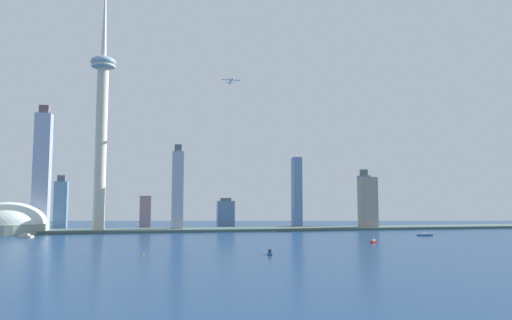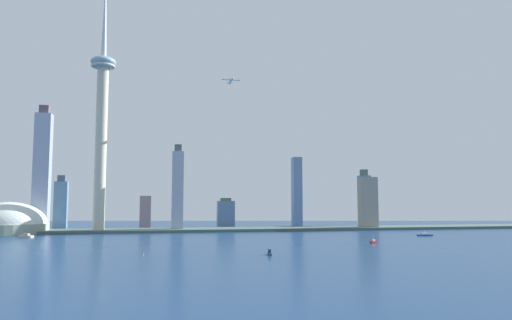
{
  "view_description": "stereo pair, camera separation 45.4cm",
  "coord_description": "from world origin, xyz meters",
  "px_view_note": "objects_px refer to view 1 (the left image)",
  "views": [
    {
      "loc": [
        -159.96,
        -168.19,
        38.05
      ],
      "look_at": [
        -24.28,
        467.13,
        97.55
      ],
      "focal_mm": 32.95,
      "sensor_mm": 36.0,
      "label": 1
    },
    {
      "loc": [
        -159.51,
        -168.29,
        38.05
      ],
      "look_at": [
        -24.28,
        467.13,
        97.55
      ],
      "focal_mm": 32.95,
      "sensor_mm": 36.0,
      "label": 2
    }
  ],
  "objects_px": {
    "skyscraper_6": "(145,212)",
    "boat_0": "(425,235)",
    "observation_tower": "(102,112)",
    "channel_buoy_1": "(144,254)",
    "skyscraper_4": "(364,200)",
    "boat_3": "(374,242)",
    "boat_2": "(270,253)",
    "skyscraper_3": "(368,203)",
    "skyscraper_7": "(42,171)",
    "skyscraper_2": "(177,190)",
    "skyscraper_0": "(297,191)",
    "airplane": "(231,81)",
    "skyscraper_5": "(226,214)",
    "stadium_dome": "(8,225)",
    "skyscraper_1": "(61,204)"
  },
  "relations": [
    {
      "from": "skyscraper_6",
      "to": "boat_0",
      "type": "bearing_deg",
      "value": -35.07
    },
    {
      "from": "observation_tower",
      "to": "channel_buoy_1",
      "type": "xyz_separation_m",
      "value": [
        63.01,
        -277.75,
        -155.43
      ]
    },
    {
      "from": "skyscraper_4",
      "to": "boat_3",
      "type": "height_order",
      "value": "skyscraper_4"
    },
    {
      "from": "observation_tower",
      "to": "boat_2",
      "type": "xyz_separation_m",
      "value": [
        153.8,
        -292.44,
        -154.99
      ]
    },
    {
      "from": "skyscraper_3",
      "to": "skyscraper_6",
      "type": "distance_m",
      "value": 328.11
    },
    {
      "from": "observation_tower",
      "to": "skyscraper_7",
      "type": "height_order",
      "value": "observation_tower"
    },
    {
      "from": "boat_2",
      "to": "channel_buoy_1",
      "type": "height_order",
      "value": "boat_2"
    },
    {
      "from": "skyscraper_2",
      "to": "skyscraper_7",
      "type": "relative_size",
      "value": 0.7
    },
    {
      "from": "observation_tower",
      "to": "channel_buoy_1",
      "type": "distance_m",
      "value": 324.46
    },
    {
      "from": "skyscraper_0",
      "to": "airplane",
      "type": "relative_size",
      "value": 3.78
    },
    {
      "from": "skyscraper_2",
      "to": "skyscraper_0",
      "type": "bearing_deg",
      "value": 28.76
    },
    {
      "from": "skyscraper_7",
      "to": "skyscraper_6",
      "type": "bearing_deg",
      "value": 28.08
    },
    {
      "from": "skyscraper_5",
      "to": "skyscraper_6",
      "type": "relative_size",
      "value": 0.94
    },
    {
      "from": "skyscraper_5",
      "to": "boat_2",
      "type": "distance_m",
      "value": 393.84
    },
    {
      "from": "stadium_dome",
      "to": "observation_tower",
      "type": "bearing_deg",
      "value": -2.85
    },
    {
      "from": "boat_0",
      "to": "skyscraper_2",
      "type": "bearing_deg",
      "value": 153.46
    },
    {
      "from": "stadium_dome",
      "to": "boat_2",
      "type": "xyz_separation_m",
      "value": [
        262.05,
        -297.83,
        -9.69
      ]
    },
    {
      "from": "boat_3",
      "to": "stadium_dome",
      "type": "bearing_deg",
      "value": 124.4
    },
    {
      "from": "skyscraper_7",
      "to": "boat_0",
      "type": "distance_m",
      "value": 484.9
    },
    {
      "from": "skyscraper_4",
      "to": "skyscraper_5",
      "type": "height_order",
      "value": "skyscraper_4"
    },
    {
      "from": "skyscraper_4",
      "to": "skyscraper_7",
      "type": "bearing_deg",
      "value": -175.51
    },
    {
      "from": "skyscraper_3",
      "to": "airplane",
      "type": "distance_m",
      "value": 265.21
    },
    {
      "from": "skyscraper_6",
      "to": "skyscraper_4",
      "type": "bearing_deg",
      "value": -5.59
    },
    {
      "from": "observation_tower",
      "to": "boat_2",
      "type": "height_order",
      "value": "observation_tower"
    },
    {
      "from": "skyscraper_4",
      "to": "channel_buoy_1",
      "type": "distance_m",
      "value": 472.53
    },
    {
      "from": "observation_tower",
      "to": "skyscraper_0",
      "type": "xyz_separation_m",
      "value": [
        300.49,
        117.95,
        -99.48
      ]
    },
    {
      "from": "skyscraper_7",
      "to": "stadium_dome",
      "type": "bearing_deg",
      "value": -155.08
    },
    {
      "from": "stadium_dome",
      "to": "boat_0",
      "type": "height_order",
      "value": "stadium_dome"
    },
    {
      "from": "stadium_dome",
      "to": "skyscraper_6",
      "type": "height_order",
      "value": "skyscraper_6"
    },
    {
      "from": "skyscraper_3",
      "to": "boat_2",
      "type": "relative_size",
      "value": 7.08
    },
    {
      "from": "stadium_dome",
      "to": "skyscraper_4",
      "type": "relative_size",
      "value": 1.05
    },
    {
      "from": "observation_tower",
      "to": "skyscraper_6",
      "type": "relative_size",
      "value": 7.2
    },
    {
      "from": "skyscraper_7",
      "to": "skyscraper_2",
      "type": "bearing_deg",
      "value": -4.45
    },
    {
      "from": "boat_0",
      "to": "airplane",
      "type": "relative_size",
      "value": 0.58
    },
    {
      "from": "skyscraper_2",
      "to": "boat_0",
      "type": "xyz_separation_m",
      "value": [
        278.53,
        -142.57,
        -54.22
      ]
    },
    {
      "from": "skyscraper_2",
      "to": "skyscraper_5",
      "type": "xyz_separation_m",
      "value": [
        79.3,
        92.56,
        -33.94
      ]
    },
    {
      "from": "airplane",
      "to": "skyscraper_6",
      "type": "bearing_deg",
      "value": -120.23
    },
    {
      "from": "skyscraper_4",
      "to": "boat_0",
      "type": "height_order",
      "value": "skyscraper_4"
    },
    {
      "from": "skyscraper_1",
      "to": "skyscraper_7",
      "type": "distance_m",
      "value": 88.18
    },
    {
      "from": "skyscraper_0",
      "to": "skyscraper_7",
      "type": "distance_m",
      "value": 387.95
    },
    {
      "from": "boat_3",
      "to": "skyscraper_7",
      "type": "bearing_deg",
      "value": 120.23
    },
    {
      "from": "skyscraper_6",
      "to": "channel_buoy_1",
      "type": "height_order",
      "value": "skyscraper_6"
    },
    {
      "from": "skyscraper_5",
      "to": "skyscraper_7",
      "type": "bearing_deg",
      "value": -162.66
    },
    {
      "from": "stadium_dome",
      "to": "skyscraper_1",
      "type": "relative_size",
      "value": 1.22
    },
    {
      "from": "skyscraper_6",
      "to": "skyscraper_7",
      "type": "relative_size",
      "value": 0.29
    },
    {
      "from": "observation_tower",
      "to": "skyscraper_5",
      "type": "height_order",
      "value": "observation_tower"
    },
    {
      "from": "boat_2",
      "to": "skyscraper_4",
      "type": "bearing_deg",
      "value": -22.78
    },
    {
      "from": "observation_tower",
      "to": "stadium_dome",
      "type": "relative_size",
      "value": 3.66
    },
    {
      "from": "skyscraper_3",
      "to": "skyscraper_5",
      "type": "relative_size",
      "value": 1.88
    },
    {
      "from": "skyscraper_3",
      "to": "boat_3",
      "type": "xyz_separation_m",
      "value": [
        -98.17,
        -217.13,
        -36.22
      ]
    }
  ]
}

